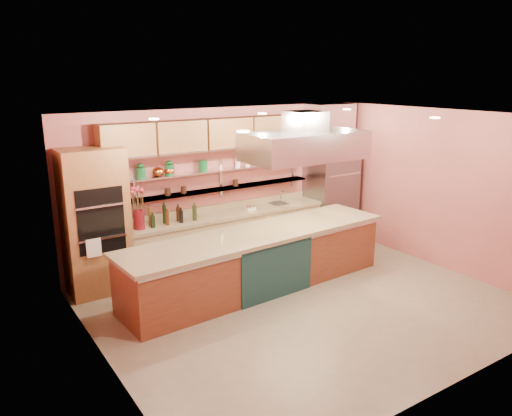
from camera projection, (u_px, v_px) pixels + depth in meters
floor at (306, 304)px, 7.56m from camera, size 6.00×5.00×0.02m
ceiling at (311, 117)px, 6.83m from camera, size 6.00×5.00×0.02m
wall_back at (223, 184)px, 9.21m from camera, size 6.00×0.04×2.80m
wall_front at (461, 270)px, 5.18m from camera, size 6.00×0.04×2.80m
wall_left at (101, 255)px, 5.60m from camera, size 0.04×5.00×2.80m
wall_right at (441, 189)px, 8.79m from camera, size 0.04×5.00×2.80m
oven_stack at (95, 222)px, 7.72m from camera, size 0.95×0.64×2.30m
refrigerator at (331, 191)px, 10.26m from camera, size 0.95×0.72×2.10m
back_counter at (229, 237)px, 9.19m from camera, size 3.84×0.64×0.93m
wall_shelf_lower at (224, 188)px, 9.09m from camera, size 3.60×0.26×0.03m
wall_shelf_upper at (223, 170)px, 9.00m from camera, size 3.60×0.26×0.03m
upper_cabinets at (227, 134)px, 8.82m from camera, size 4.60×0.36×0.55m
range_hood at (305, 146)px, 8.03m from camera, size 2.00×1.00×0.45m
ceiling_downlights at (302, 118)px, 7.00m from camera, size 4.00×2.80×0.02m
island at (258, 260)px, 8.01m from camera, size 4.57×1.24×0.94m
flower_vase at (139, 220)px, 8.07m from camera, size 0.20×0.20×0.31m
oil_bottle_cluster at (173, 215)px, 8.39m from camera, size 0.92×0.49×0.28m
kitchen_scale at (250, 207)px, 9.24m from camera, size 0.18×0.14×0.10m
bar_faucet at (281, 197)px, 9.72m from camera, size 0.04×0.04×0.24m
copper_kettle at (158, 172)px, 8.31m from camera, size 0.25×0.25×0.16m
green_canister at (203, 166)px, 8.76m from camera, size 0.19×0.19×0.19m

